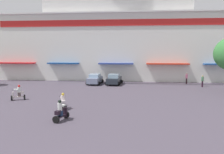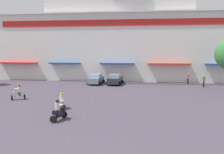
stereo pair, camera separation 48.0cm
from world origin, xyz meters
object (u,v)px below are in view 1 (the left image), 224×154
at_px(parked_car_1, 114,79).
at_px(pedestrian_0, 202,80).
at_px(scooter_rider_1, 18,94).
at_px(scooter_rider_4, 61,112).
at_px(pedestrian_1, 187,78).
at_px(scooter_rider_2, 63,102).
at_px(parked_car_0, 95,79).

bearing_deg(parked_car_1, pedestrian_0, -4.94).
distance_m(scooter_rider_1, scooter_rider_4, 9.08).
bearing_deg(pedestrian_1, parked_car_1, -171.61).
relative_size(scooter_rider_2, pedestrian_0, 0.92).
relative_size(scooter_rider_1, pedestrian_0, 0.96).
relative_size(parked_car_1, scooter_rider_1, 2.55).
bearing_deg(scooter_rider_1, pedestrian_0, 26.19).
xyz_separation_m(scooter_rider_4, pedestrian_0, (14.73, 16.73, 0.30)).
bearing_deg(scooter_rider_4, parked_car_0, 92.24).
bearing_deg(pedestrian_1, scooter_rider_2, -131.00).
relative_size(parked_car_0, scooter_rider_4, 2.67).
bearing_deg(pedestrian_0, scooter_rider_4, -131.37).
bearing_deg(scooter_rider_4, pedestrian_1, 55.84).
height_order(scooter_rider_1, pedestrian_0, pedestrian_0).
relative_size(parked_car_1, scooter_rider_4, 2.56).
height_order(scooter_rider_2, pedestrian_0, pedestrian_0).
bearing_deg(scooter_rider_2, pedestrian_0, 40.81).
distance_m(scooter_rider_2, scooter_rider_4, 3.36).
distance_m(scooter_rider_4, pedestrian_0, 22.29).
xyz_separation_m(parked_car_0, scooter_rider_2, (-0.19, -14.74, -0.19)).
bearing_deg(scooter_rider_4, parked_car_1, 82.84).
distance_m(parked_car_0, pedestrian_0, 15.48).
relative_size(scooter_rider_2, scooter_rider_4, 0.96).
relative_size(parked_car_1, pedestrian_1, 2.38).
bearing_deg(scooter_rider_2, parked_car_1, 77.87).
xyz_separation_m(pedestrian_0, pedestrian_1, (-1.55, 2.69, 0.02)).
distance_m(scooter_rider_1, scooter_rider_2, 6.45).
xyz_separation_m(scooter_rider_2, pedestrian_1, (14.07, 16.18, 0.37)).
height_order(parked_car_0, pedestrian_0, pedestrian_0).
relative_size(parked_car_0, pedestrian_1, 2.49).
bearing_deg(parked_car_1, scooter_rider_2, -102.13).
relative_size(scooter_rider_2, pedestrian_1, 0.90).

